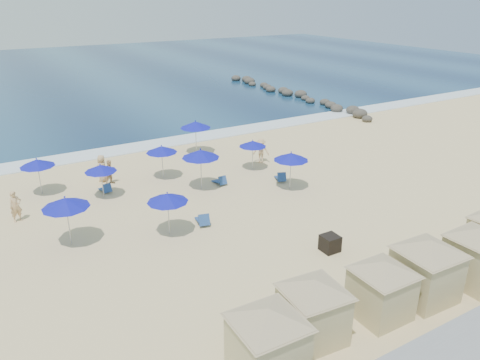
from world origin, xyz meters
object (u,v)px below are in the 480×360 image
(beachgoer_0, at_px, (16,206))
(beachgoer_3, at_px, (102,168))
(cabana_0, at_px, (268,333))
(umbrella_8, at_px, (195,125))
(rock_jetty, at_px, (292,94))
(umbrella_2, at_px, (37,163))
(cabana_1, at_px, (314,302))
(umbrella_10, at_px, (291,157))
(umbrella_3, at_px, (65,203))
(cabana_2, at_px, (382,282))
(beachgoer_2, at_px, (261,151))
(beachgoer_1, at_px, (110,172))
(umbrella_5, at_px, (167,198))
(umbrella_7, at_px, (201,154))
(trash_bin, at_px, (330,243))
(cabana_4, at_px, (479,248))
(umbrella_9, at_px, (253,144))
(cabana_3, at_px, (428,262))
(umbrella_4, at_px, (100,168))
(umbrella_6, at_px, (162,149))

(beachgoer_0, height_order, beachgoer_3, beachgoer_3)
(cabana_0, distance_m, umbrella_8, 22.87)
(rock_jetty, height_order, umbrella_2, umbrella_2)
(cabana_1, distance_m, umbrella_8, 21.60)
(umbrella_10, bearing_deg, umbrella_3, -179.35)
(cabana_2, bearing_deg, beachgoer_2, 71.67)
(umbrella_8, bearing_deg, umbrella_2, -169.60)
(umbrella_8, distance_m, beachgoer_1, 8.03)
(cabana_0, height_order, beachgoer_1, cabana_0)
(umbrella_8, bearing_deg, beachgoer_0, -158.10)
(umbrella_10, height_order, beachgoer_0, umbrella_10)
(umbrella_2, xyz_separation_m, umbrella_5, (4.77, -8.88, 0.02))
(cabana_0, distance_m, beachgoer_3, 19.54)
(cabana_0, relative_size, umbrella_2, 1.92)
(umbrella_7, bearing_deg, cabana_2, -88.85)
(umbrella_7, relative_size, beachgoer_2, 1.49)
(rock_jetty, xyz_separation_m, cabana_0, (-26.77, -34.63, 1.27))
(cabana_0, distance_m, cabana_2, 5.40)
(rock_jetty, height_order, umbrella_10, umbrella_10)
(beachgoer_0, bearing_deg, trash_bin, -57.85)
(rock_jetty, xyz_separation_m, umbrella_7, (-21.67, -19.57, 1.97))
(cabana_0, bearing_deg, cabana_4, -0.93)
(umbrella_3, height_order, umbrella_8, umbrella_8)
(umbrella_9, height_order, umbrella_10, umbrella_10)
(umbrella_3, bearing_deg, cabana_3, -46.03)
(umbrella_8, bearing_deg, cabana_1, -104.72)
(cabana_3, height_order, umbrella_2, cabana_3)
(umbrella_4, height_order, umbrella_8, umbrella_8)
(rock_jetty, relative_size, cabana_4, 5.80)
(beachgoer_0, bearing_deg, umbrella_10, -30.56)
(cabana_2, relative_size, umbrella_6, 1.80)
(umbrella_2, bearing_deg, umbrella_4, -38.21)
(trash_bin, distance_m, umbrella_9, 11.81)
(umbrella_4, distance_m, umbrella_6, 4.48)
(umbrella_4, relative_size, umbrella_7, 0.81)
(cabana_2, distance_m, umbrella_2, 21.16)
(beachgoer_1, bearing_deg, umbrella_2, 157.63)
(umbrella_7, bearing_deg, beachgoer_1, 141.47)
(cabana_0, relative_size, umbrella_8, 1.71)
(cabana_2, distance_m, umbrella_7, 14.80)
(trash_bin, height_order, cabana_0, cabana_0)
(beachgoer_3, bearing_deg, cabana_1, 50.15)
(cabana_2, relative_size, umbrella_10, 1.70)
(cabana_1, relative_size, umbrella_8, 1.63)
(cabana_2, distance_m, cabana_4, 5.17)
(umbrella_7, xyz_separation_m, beachgoer_2, (5.91, 2.18, -1.43))
(umbrella_7, bearing_deg, umbrella_2, 154.29)
(trash_bin, distance_m, umbrella_6, 13.53)
(umbrella_3, relative_size, beachgoer_2, 1.44)
(umbrella_2, height_order, beachgoer_3, umbrella_2)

